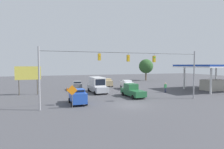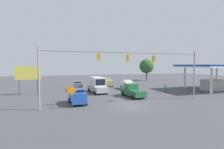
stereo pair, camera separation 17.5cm
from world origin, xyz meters
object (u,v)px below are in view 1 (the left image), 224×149
Objects in this scene: overhead_signal_span at (128,70)px; traffic_cone_fourth at (70,91)px; sedan_white_oncoming_far at (127,84)px; traffic_cone_nearest at (74,101)px; pedestrian at (165,88)px; tree_horizon_left at (146,66)px; roadside_billboard at (28,75)px; sedan_blue_parked_shoulder at (78,96)px; traffic_cone_fifth at (67,89)px; traffic_cone_second at (73,97)px; sedan_tan_oncoming_deep at (107,82)px; work_zone_sign at (72,92)px; gas_station at (214,72)px; box_truck_silver_withflow_mid at (97,85)px; sedan_grey_withflow_far at (77,85)px; traffic_cone_third at (71,93)px; pickup_truck_green_crossing_near at (132,91)px.

traffic_cone_fourth is (6.84, -11.70, -4.28)m from overhead_signal_span.
sedan_white_oncoming_far is 16.65m from traffic_cone_nearest.
tree_horizon_left is (-9.39, -24.18, 3.86)m from pedestrian.
tree_horizon_left is at bearing -144.69° from traffic_cone_fourth.
sedan_white_oncoming_far is at bearing -53.32° from pedestrian.
overhead_signal_span is at bearing 139.56° from roadside_billboard.
sedan_blue_parked_shoulder is 12.80m from traffic_cone_fifth.
sedan_white_oncoming_far is 5.86× the size of traffic_cone_second.
sedan_tan_oncoming_deep is 1.64× the size of work_zone_sign.
gas_station is (-28.44, -3.96, 2.85)m from sedan_blue_parked_shoulder.
work_zone_sign is 0.39× the size of tree_horizon_left.
sedan_white_oncoming_far is 8.47m from pedestrian.
roadside_billboard is at bearing 29.15° from tree_horizon_left.
overhead_signal_span reaches higher than traffic_cone_fourth.
sedan_blue_parked_shoulder is at bearing 136.03° from traffic_cone_nearest.
traffic_cone_fifth is at bearing -88.78° from traffic_cone_second.
gas_station reaches higher than sedan_white_oncoming_far.
gas_station is 30.07m from work_zone_sign.
traffic_cone_fifth is (0.51, -12.77, -0.69)m from sedan_blue_parked_shoulder.
sedan_tan_oncoming_deep is at bearing -155.42° from roadside_billboard.
box_truck_silver_withflow_mid is 10.01m from sedan_blue_parked_shoulder.
overhead_signal_span is 4.48× the size of roadside_billboard.
traffic_cone_second is (12.41, 7.62, -0.64)m from sedan_white_oncoming_far.
traffic_cone_fourth is (12.37, 1.61, -0.64)m from sedan_white_oncoming_far.
overhead_signal_span is at bearing 67.44° from sedan_white_oncoming_far.
sedan_grey_withflow_far is 0.65× the size of tree_horizon_left.
sedan_tan_oncoming_deep is 22.32m from work_zone_sign.
roadside_billboard is (6.80, -9.39, 3.22)m from traffic_cone_nearest.
tree_horizon_left is at bearing -133.74° from traffic_cone_nearest.
traffic_cone_third is at bearing -92.15° from traffic_cone_nearest.
tree_horizon_left is at bearing -132.71° from sedan_blue_parked_shoulder.
pedestrian is at bearing 155.10° from traffic_cone_fifth.
traffic_cone_fourth is at bearing 35.31° from tree_horizon_left.
gas_station is (-19.03, 13.56, 2.91)m from sedan_tan_oncoming_deep.
sedan_white_oncoming_far reaches higher than traffic_cone_nearest.
sedan_white_oncoming_far is 13.18m from traffic_cone_third.
tree_horizon_left reaches higher than sedan_tan_oncoming_deep.
traffic_cone_nearest is (0.51, -0.49, -0.69)m from sedan_blue_parked_shoulder.
traffic_cone_nearest is (9.91, 17.03, -0.63)m from sedan_tan_oncoming_deep.
traffic_cone_second and traffic_cone_fifth have the same top height.
traffic_cone_third is at bearing 156.51° from roadside_billboard.
pedestrian is (-17.47, -0.83, 0.58)m from traffic_cone_second.
traffic_cone_nearest is at bearing 80.63° from sedan_grey_withflow_far.
tree_horizon_left reaches higher than work_zone_sign.
work_zone_sign is (10.33, 19.75, 0.99)m from sedan_tan_oncoming_deep.
roadside_billboard is at bearing -23.66° from pickup_truck_green_crossing_near.
traffic_cone_second is at bearing -85.09° from sedan_blue_parked_shoulder.
sedan_white_oncoming_far reaches higher than traffic_cone_fifth.
gas_station is (-28.95, 8.81, 3.54)m from traffic_cone_fifth.
traffic_cone_nearest is at bearing -43.97° from sedan_blue_parked_shoulder.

